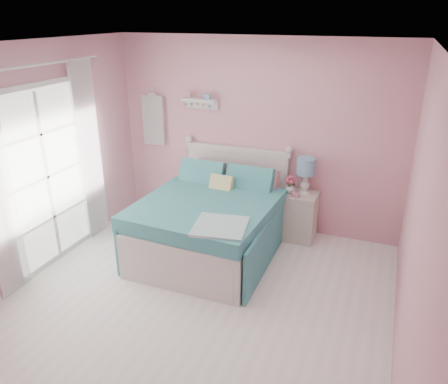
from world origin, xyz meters
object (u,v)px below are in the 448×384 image
Objects in this scene: bed at (212,223)px; table_lamp at (306,169)px; nightstand at (299,216)px; vase at (290,188)px; teacup at (296,194)px.

table_lamp is at bearing 41.70° from bed.
nightstand is 4.48× the size of vase.
nightstand is 6.58× the size of teacup.
bed is 1.15m from teacup.
bed is at bearing -138.27° from vase.
teacup is at bearing -108.05° from nightstand.
nightstand is at bearing -125.47° from table_lamp.
bed is at bearing -145.71° from teacup.
table_lamp reaches higher than vase.
bed is 1.41m from table_lamp.
teacup is at bearing -45.72° from vase.
bed is at bearing -141.24° from table_lamp.
bed is 20.28× the size of teacup.
teacup reaches higher than nightstand.
vase reaches higher than nightstand.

